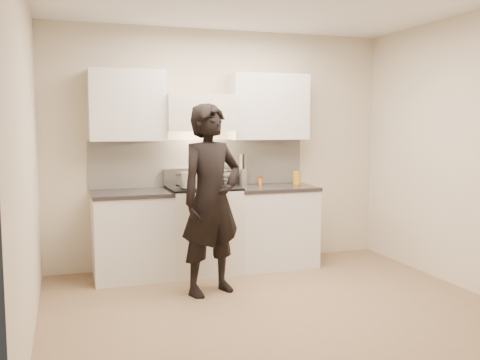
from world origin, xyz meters
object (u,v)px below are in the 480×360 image
at_px(counter_right, 273,226).
at_px(utensil_crock, 242,176).
at_px(person, 211,200).
at_px(wok, 217,173).
at_px(stove, 203,229).

xyz_separation_m(counter_right, utensil_crock, (-0.30, 0.21, 0.57)).
relative_size(counter_right, person, 0.51).
bearing_deg(utensil_crock, counter_right, -35.34).
xyz_separation_m(counter_right, wok, (-0.63, 0.14, 0.61)).
xyz_separation_m(wok, utensil_crock, (0.33, 0.07, -0.04)).
height_order(utensil_crock, person, person).
bearing_deg(utensil_crock, person, -122.93).
bearing_deg(stove, person, -98.49).
distance_m(utensil_crock, person, 1.19).
distance_m(counter_right, person, 1.31).
bearing_deg(wok, person, -108.87).
xyz_separation_m(stove, person, (-0.12, -0.78, 0.44)).
distance_m(stove, utensil_crock, 0.80).
xyz_separation_m(stove, wok, (0.20, 0.14, 0.60)).
height_order(stove, counter_right, stove).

